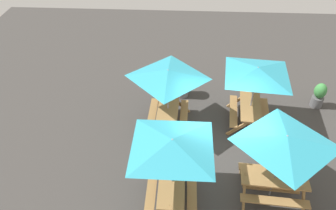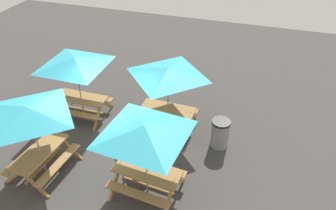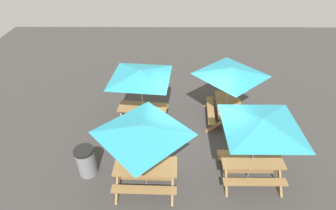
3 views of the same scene
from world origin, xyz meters
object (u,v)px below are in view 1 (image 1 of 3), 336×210
picnic_table_1 (168,78)px  picnic_table_0 (257,75)px  picnic_table_2 (285,145)px  trash_bin_gray (182,85)px  potted_plant_0 (319,95)px  picnic_table_3 (172,148)px

picnic_table_1 → picnic_table_0: bearing=97.9°
picnic_table_1 → picnic_table_2: bearing=48.8°
trash_bin_gray → picnic_table_2: bearing=29.3°
picnic_table_1 → trash_bin_gray: bearing=168.5°
trash_bin_gray → potted_plant_0: bearing=85.4°
picnic_table_0 → picnic_table_1: bearing=-77.8°
picnic_table_2 → picnic_table_3: size_ratio=0.83×
picnic_table_0 → trash_bin_gray: size_ratio=2.87×
picnic_table_2 → trash_bin_gray: picnic_table_2 is taller
picnic_table_0 → potted_plant_0: bearing=118.0°
picnic_table_0 → picnic_table_3: size_ratio=0.99×
picnic_table_0 → trash_bin_gray: (-1.53, -2.42, -1.49)m
picnic_table_0 → picnic_table_3: 4.28m
picnic_table_2 → potted_plant_0: (-4.25, 2.53, -1.49)m
trash_bin_gray → potted_plant_0: 5.17m
picnic_table_2 → trash_bin_gray: size_ratio=2.38×
picnic_table_0 → picnic_table_3: same height
picnic_table_0 → picnic_table_2: bearing=9.5°
picnic_table_3 → potted_plant_0: picnic_table_3 is taller
trash_bin_gray → picnic_table_3: bearing=-1.8°
picnic_table_1 → potted_plant_0: size_ratio=2.34×
picnic_table_0 → picnic_table_2: 3.15m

